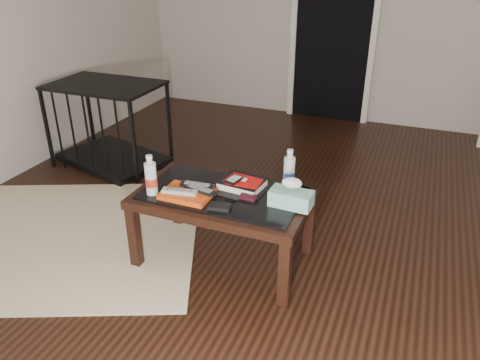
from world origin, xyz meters
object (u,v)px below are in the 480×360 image
(coffee_table, at_px, (223,202))
(water_bottle_left, at_px, (151,175))
(textbook, at_px, (242,183))
(water_bottle_right, at_px, (289,169))
(pet_crate, at_px, (111,138))
(tissue_box, at_px, (291,198))

(coffee_table, distance_m, water_bottle_left, 0.45)
(textbook, distance_m, water_bottle_left, 0.53)
(water_bottle_left, height_order, water_bottle_right, same)
(textbook, distance_m, water_bottle_right, 0.29)
(pet_crate, height_order, tissue_box, pet_crate)
(coffee_table, height_order, water_bottle_left, water_bottle_left)
(pet_crate, xyz_separation_m, water_bottle_right, (1.83, -0.76, 0.35))
(coffee_table, height_order, water_bottle_right, water_bottle_right)
(coffee_table, bearing_deg, water_bottle_right, 31.06)
(pet_crate, xyz_separation_m, water_bottle_left, (1.12, -1.13, 0.35))
(coffee_table, distance_m, water_bottle_right, 0.43)
(coffee_table, xyz_separation_m, textbook, (0.08, 0.10, 0.09))
(water_bottle_left, bearing_deg, textbook, 30.74)
(pet_crate, distance_m, textbook, 1.81)
(pet_crate, height_order, water_bottle_right, pet_crate)
(textbook, distance_m, tissue_box, 0.35)
(coffee_table, relative_size, water_bottle_left, 4.20)
(coffee_table, distance_m, tissue_box, 0.42)
(water_bottle_right, height_order, tissue_box, water_bottle_right)
(textbook, relative_size, tissue_box, 1.09)
(pet_crate, xyz_separation_m, textbook, (1.57, -0.86, 0.25))
(water_bottle_left, xyz_separation_m, water_bottle_right, (0.70, 0.37, 0.00))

